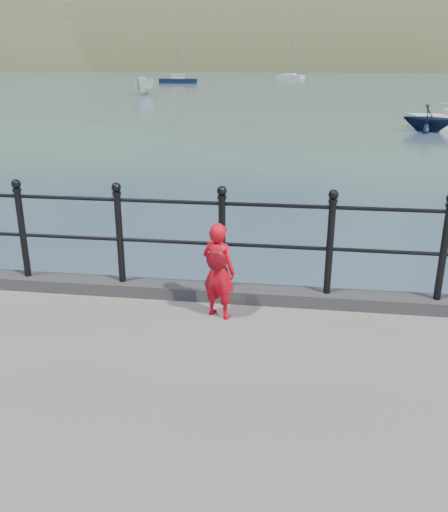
% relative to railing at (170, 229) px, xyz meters
% --- Properties ---
extents(ground, '(600.00, 600.00, 0.00)m').
position_rel_railing_xyz_m(ground, '(-0.00, 0.15, -1.82)').
color(ground, '#2D4251').
rests_on(ground, ground).
extents(kerb, '(60.00, 0.30, 0.15)m').
position_rel_railing_xyz_m(kerb, '(-0.00, -0.00, -0.75)').
color(kerb, '#28282B').
rests_on(kerb, quay).
extents(railing, '(18.11, 0.11, 1.20)m').
position_rel_railing_xyz_m(railing, '(0.00, 0.00, 0.00)').
color(railing, black).
rests_on(railing, kerb).
extents(far_shore, '(830.00, 200.00, 156.00)m').
position_rel_railing_xyz_m(far_shore, '(38.34, 239.56, -24.39)').
color(far_shore, '#333A21').
rests_on(far_shore, ground).
extents(child, '(0.45, 0.39, 1.06)m').
position_rel_railing_xyz_m(child, '(0.63, -0.46, -0.29)').
color(child, red).
rests_on(child, quay).
extents(launch_white, '(2.27, 5.05, 1.90)m').
position_rel_railing_xyz_m(launch_white, '(-15.35, 52.00, -0.88)').
color(launch_white, white).
rests_on(launch_white, ground).
extents(launch_navy, '(3.37, 3.19, 1.40)m').
position_rel_railing_xyz_m(launch_navy, '(7.96, 24.61, -1.12)').
color(launch_navy, black).
rests_on(launch_navy, ground).
extents(sailboat_deep, '(5.42, 4.34, 8.13)m').
position_rel_railing_xyz_m(sailboat_deep, '(-1.43, 102.03, -1.48)').
color(sailboat_deep, silver).
rests_on(sailboat_deep, ground).
extents(sailboat_left, '(5.72, 1.88, 8.13)m').
position_rel_railing_xyz_m(sailboat_left, '(-17.95, 79.74, -1.48)').
color(sailboat_left, black).
rests_on(sailboat_left, ground).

